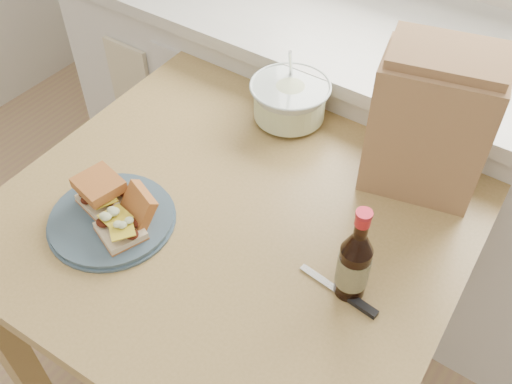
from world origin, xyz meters
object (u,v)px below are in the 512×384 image
Objects in this scene: dining_table at (243,236)px; coleslaw_bowl at (290,102)px; paper_bag at (429,127)px; plate at (112,219)px; beer_bottle at (354,263)px.

coleslaw_bowl is at bearing 101.01° from dining_table.
plate is at bearing -148.55° from paper_bag.
paper_bag is at bearing -3.71° from coleslaw_bowl.
plate is 1.30× the size of coleslaw_bowl.
plate is at bearing -135.17° from dining_table.
dining_table is at bearing -149.68° from paper_bag.
paper_bag is (-0.02, 0.36, 0.07)m from beer_bottle.
paper_bag is at bearing 45.64° from plate.
coleslaw_bowl is (-0.07, 0.31, 0.18)m from dining_table.
paper_bag is (0.49, 0.50, 0.15)m from plate.
plate is 0.53m from beer_bottle.
dining_table is at bearing -76.59° from coleslaw_bowl.
paper_bag is (0.37, -0.02, 0.11)m from coleslaw_bowl.
paper_bag reaches higher than coleslaw_bowl.
dining_table is at bearing 47.23° from plate.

